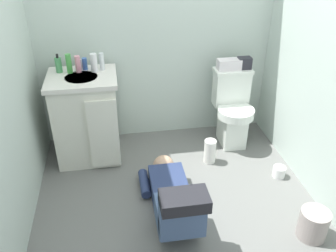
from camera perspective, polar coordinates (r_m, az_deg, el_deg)
The scene contains 18 objects.
ground_plane at distance 3.10m, azimuth 0.81°, elevation -10.37°, with size 2.74×2.92×0.04m, color slate.
wall_back at distance 3.42m, azimuth -2.09°, elevation 16.92°, with size 2.40×0.08×2.40m, color #B4C4BB.
wall_right at distance 2.90m, azimuth 24.66°, elevation 11.68°, with size 0.08×1.92×2.40m, color #B4C4BB.
toilet at distance 3.57m, azimuth 10.26°, elevation 2.68°, with size 0.36×0.46×0.75m.
vanity_cabinet at distance 3.35m, azimuth -12.82°, elevation 1.41°, with size 0.60×0.53×0.82m.
faucet at distance 3.29m, azimuth -13.71°, elevation 9.50°, with size 0.02×0.02×0.10m, color silver.
person_plumber at distance 2.74m, azimuth 0.81°, elevation -11.39°, with size 0.39×1.06×0.52m.
tissue_box at distance 3.45m, azimuth 9.73°, elevation 9.68°, with size 0.22×0.11×0.10m, color silver.
toiletry_bag at distance 3.50m, azimuth 12.10°, elevation 9.82°, with size 0.12×0.09×0.11m, color #26262D.
soap_dispenser at distance 3.29m, azimuth -17.09°, elevation 9.33°, with size 0.06×0.06×0.17m.
bottle_green at distance 3.24m, azimuth -15.55°, elevation 9.57°, with size 0.05×0.05×0.17m, color green.
bottle_pink at distance 3.25m, azimuth -14.21°, elevation 9.57°, with size 0.05×0.05×0.15m, color pink.
bottle_blue at distance 3.30m, azimuth -13.16°, elevation 9.65°, with size 0.04×0.04×0.11m, color #3A64B4.
bottle_white at distance 3.22m, azimuth -11.76°, elevation 9.87°, with size 0.06×0.06×0.16m, color silver.
bottle_clear at distance 3.25m, azimuth -10.54°, elevation 10.11°, with size 0.04×0.04×0.15m, color silver.
trash_can at distance 2.83m, azimuth 22.19°, elevation -14.31°, with size 0.21×0.21×0.23m, color gray.
paper_towel_roll at distance 3.35m, azimuth 6.70°, elevation -4.03°, with size 0.11×0.11×0.23m, color white.
toilet_paper_roll at distance 3.34m, azimuth 17.31°, elevation -7.00°, with size 0.11×0.11×0.10m, color white.
Camera 1 is at (-0.42, -2.29, 2.01)m, focal length 38.14 mm.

